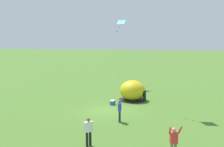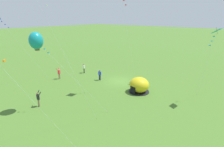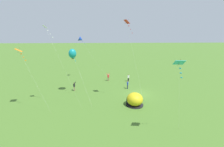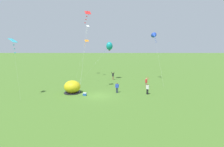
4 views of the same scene
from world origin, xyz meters
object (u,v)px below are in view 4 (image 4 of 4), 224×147
Objects in this scene: kite_red at (88,15)px; person_watching_sky at (118,87)px; person_near_tent at (148,89)px; person_far_back at (114,76)px; kite_blue at (155,36)px; kite_orange at (87,42)px; kite_cyan at (14,42)px; kite_white at (88,29)px; person_strolling at (147,82)px; cooler_box at (85,94)px; kite_teal at (110,46)px; popup_tent at (73,87)px.

person_watching_sky is at bearing -12.06° from kite_red.
kite_red is (-9.70, 1.96, 11.67)m from person_near_tent.
kite_blue reaches higher than person_far_back.
kite_red reaches higher than kite_orange.
kite_cyan is 18.16m from kite_white.
person_strolling is at bearing -44.78° from kite_orange.
cooler_box is at bearing -96.92° from kite_red.
kite_teal is 8.65m from kite_orange.
popup_tent is 0.33× the size of kite_teal.
person_near_tent is 4.89m from person_strolling.
kite_white is 0.93× the size of kite_red.
cooler_box is at bearing -106.89° from kite_teal.
person_watching_sky is 0.16× the size of kite_blue.
kite_red is (-10.44, -2.87, 11.64)m from person_strolling.
kite_red is at bearing -81.86° from kite_white.
kite_white is (-1.37, 14.58, 11.36)m from cooler_box.
popup_tent is 16.76m from kite_white.
kite_cyan is 0.71× the size of kite_white.
kite_blue reaches higher than kite_cyan.
kite_orange reaches higher than person_near_tent.
kite_orange is (-12.27, 17.74, 7.75)m from person_near_tent.
kite_blue is 16.49m from kite_red.
kite_teal is (-0.79, -0.26, 6.66)m from person_far_back.
person_watching_sky reaches higher than cooler_box.
person_strolling is (10.76, 5.57, 0.78)m from cooler_box.
popup_tent is 1.49× the size of person_strolling.
kite_red is (0.33, 2.69, 12.41)m from cooler_box.
kite_blue is (3.51, 11.42, 8.87)m from person_near_tent.
person_watching_sky is 17.95m from kite_white.
person_strolling reaches higher than person_near_tent.
popup_tent is 0.21× the size of kite_red.
kite_cyan reaches higher than person_far_back.
person_near_tent is 21.33m from kite_cyan.
person_strolling is 1.10× the size of person_watching_sky.
kite_white is at bearing 161.39° from person_far_back.
kite_teal reaches higher than person_strolling.
person_strolling is at bearing -48.43° from person_far_back.
kite_red is at bearing 20.28° from kite_cyan.
cooler_box is 0.04× the size of kite_red.
popup_tent is 10.89m from kite_cyan.
kite_cyan is at bearing -174.76° from person_near_tent.
person_watching_sky is at bearing 169.24° from person_near_tent.
kite_teal is at bearing -161.73° from person_far_back.
person_watching_sky is 0.14× the size of kite_white.
kite_red is at bearing 167.94° from person_watching_sky.
popup_tent is 20.97m from kite_blue.
kite_red is (-4.21, -9.90, 11.64)m from person_far_back.
person_far_back reaches higher than cooler_box.
person_near_tent is at bearing -107.10° from kite_blue.
kite_cyan is (-19.96, -1.83, 7.30)m from person_near_tent.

